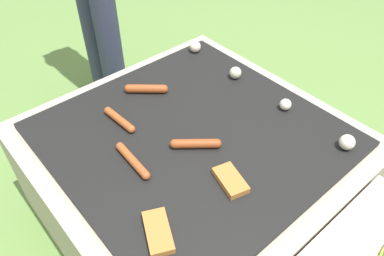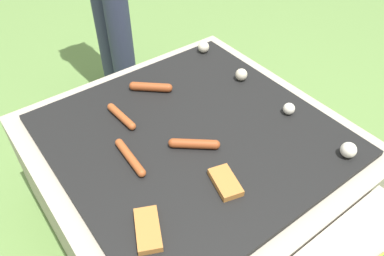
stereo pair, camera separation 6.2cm
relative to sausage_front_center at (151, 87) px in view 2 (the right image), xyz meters
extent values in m
plane|color=#608442|center=(0.27, -0.02, -0.46)|extent=(14.00, 14.00, 0.00)
cube|color=#A89E8C|center=(0.27, -0.02, -0.25)|extent=(0.97, 0.97, 0.43)
cube|color=black|center=(0.27, -0.02, -0.02)|extent=(0.85, 0.85, 0.02)
cylinder|color=#2D334C|center=(-0.68, 0.16, -0.06)|extent=(0.12, 0.12, 0.80)
cylinder|color=#2D334C|center=(-0.54, 0.16, -0.06)|extent=(0.12, 0.12, 0.80)
cylinder|color=#93421E|center=(0.00, 0.00, 0.00)|extent=(0.11, 0.12, 0.03)
sphere|color=#93421E|center=(0.04, 0.05, 0.00)|extent=(0.03, 0.03, 0.03)
sphere|color=#93421E|center=(-0.04, -0.05, 0.00)|extent=(0.03, 0.03, 0.03)
cylinder|color=#A34C23|center=(0.26, -0.24, 0.00)|extent=(0.15, 0.03, 0.03)
sphere|color=#A34C23|center=(0.19, -0.23, 0.00)|extent=(0.03, 0.03, 0.03)
sphere|color=#A34C23|center=(0.33, -0.24, 0.00)|extent=(0.03, 0.03, 0.03)
cylinder|color=#A34C23|center=(0.08, -0.17, 0.00)|extent=(0.13, 0.03, 0.03)
sphere|color=#A34C23|center=(0.14, -0.16, 0.00)|extent=(0.03, 0.03, 0.03)
sphere|color=#A34C23|center=(0.01, -0.17, 0.00)|extent=(0.03, 0.03, 0.03)
cylinder|color=#93421E|center=(0.33, -0.05, 0.00)|extent=(0.11, 0.12, 0.03)
sphere|color=#93421E|center=(0.37, 0.00, 0.00)|extent=(0.03, 0.03, 0.03)
sphere|color=#93421E|center=(0.29, -0.10, 0.00)|extent=(0.03, 0.03, 0.03)
cube|color=#B27033|center=(0.50, -0.07, -0.01)|extent=(0.12, 0.09, 0.02)
cube|color=#B27033|center=(0.50, -0.33, -0.01)|extent=(0.14, 0.11, 0.02)
sphere|color=beige|center=(-0.10, 0.32, 0.01)|extent=(0.05, 0.05, 0.05)
sphere|color=beige|center=(0.15, 0.31, 0.01)|extent=(0.05, 0.05, 0.05)
sphere|color=silver|center=(0.40, 0.31, 0.00)|extent=(0.04, 0.04, 0.04)
sphere|color=silver|center=(0.64, 0.30, 0.01)|extent=(0.05, 0.05, 0.05)
camera|label=1|loc=(0.95, -0.60, 0.82)|focal=35.00mm
camera|label=2|loc=(0.99, -0.55, 0.82)|focal=35.00mm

